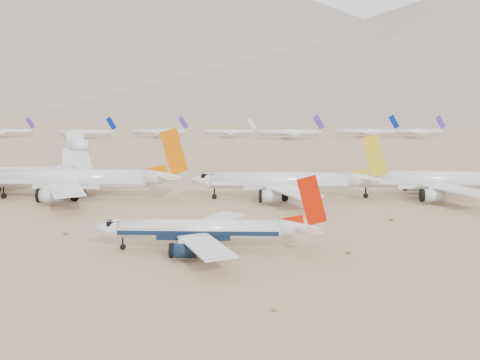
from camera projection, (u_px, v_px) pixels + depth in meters
The scene contains 8 objects.
ground at pixel (210, 255), 105.29m from camera, with size 7000.00×7000.00×0.00m, color #8A7050.
main_airliner at pixel (209, 230), 107.73m from camera, with size 39.38×38.46×13.90m.
row2_navy_widebody at pixel (440, 180), 163.68m from camera, with size 51.00×49.87×18.14m.
row2_gold_tail at pixel (287, 181), 162.42m from camera, with size 49.97×48.87×17.79m.
row2_orange_tail at pixel (81, 179), 162.86m from camera, with size 54.53×53.35×19.45m.
distant_storage_row at pixel (299, 132), 413.73m from camera, with size 563.67×56.16×14.24m.
mountain_range at pixel (284, 41), 1708.94m from camera, with size 7354.00×3024.00×470.00m.
desert_scrub at pixel (178, 316), 74.92m from camera, with size 261.14×121.67×0.63m.
Camera 1 is at (9.04, -102.29, 27.20)m, focal length 45.00 mm.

